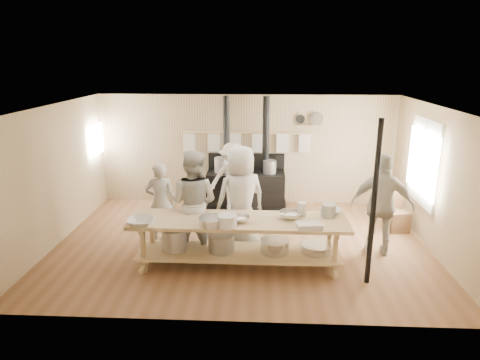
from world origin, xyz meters
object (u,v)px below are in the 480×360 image
object	(u,v)px
cook_left	(193,202)
roasting_pan	(309,226)
prep_table	(239,238)
cook_by_window	(233,179)
cook_far_left	(161,202)
cook_center	(241,198)
stove	(246,186)
chair	(397,219)
cook_right	(382,205)

from	to	relation	value
cook_left	roasting_pan	distance (m)	2.13
cook_left	prep_table	bearing A→B (deg)	164.83
cook_by_window	roasting_pan	distance (m)	3.13
cook_far_left	roasting_pan	size ratio (longest dim) A/B	4.01
cook_center	roasting_pan	xyz separation A→B (m)	(1.13, -1.06, -0.08)
stove	cook_far_left	xyz separation A→B (m)	(-1.53, -2.03, 0.26)
prep_table	chair	xyz separation A→B (m)	(3.16, 1.73, -0.27)
cook_center	chair	bearing A→B (deg)	172.05
cook_far_left	chair	xyz separation A→B (m)	(4.69, 0.74, -0.53)
cook_center	cook_far_left	bearing A→B (deg)	-35.18
prep_table	cook_far_left	xyz separation A→B (m)	(-1.53, 0.99, 0.26)
cook_left	cook_center	world-z (taller)	cook_center
stove	cook_left	xyz separation A→B (m)	(-0.83, -2.50, 0.43)
cook_by_window	chair	world-z (taller)	cook_by_window
cook_far_left	roasting_pan	distance (m)	2.97
stove	chair	bearing A→B (deg)	-22.26
chair	cook_by_window	bearing A→B (deg)	158.49
cook_far_left	cook_by_window	xyz separation A→B (m)	(1.27, 1.49, 0.04)
cook_right	chair	distance (m)	1.45
cook_right	chair	bearing A→B (deg)	-108.04
stove	cook_left	world-z (taller)	stove
stove	roasting_pan	world-z (taller)	stove
cook_left	cook_right	world-z (taller)	cook_left
prep_table	cook_right	world-z (taller)	cook_right
roasting_pan	stove	bearing A→B (deg)	108.56
prep_table	cook_right	distance (m)	2.61
cook_left	cook_by_window	distance (m)	2.04
cook_left	cook_right	size ratio (longest dim) A/B	1.03
stove	cook_far_left	size ratio (longest dim) A/B	1.67
cook_far_left	cook_by_window	distance (m)	1.96
cook_by_window	cook_center	bearing A→B (deg)	-83.67
stove	cook_by_window	world-z (taller)	stove
chair	cook_left	bearing A→B (deg)	-172.28
cook_right	roasting_pan	xyz separation A→B (m)	(-1.37, -0.95, -0.03)
prep_table	chair	bearing A→B (deg)	28.68
stove	cook_center	distance (m)	2.33
prep_table	cook_far_left	size ratio (longest dim) A/B	2.31
prep_table	cook_by_window	xyz separation A→B (m)	(-0.26, 2.48, 0.30)
stove	cook_by_window	xyz separation A→B (m)	(-0.26, -0.54, 0.30)
prep_table	cook_left	distance (m)	1.07
cook_right	cook_by_window	world-z (taller)	cook_right
stove	chair	world-z (taller)	stove
cook_far_left	cook_by_window	world-z (taller)	cook_by_window
prep_table	roasting_pan	xyz separation A→B (m)	(1.13, -0.33, 0.37)
cook_by_window	chair	xyz separation A→B (m)	(3.42, -0.75, -0.57)
cook_right	roasting_pan	size ratio (longest dim) A/B	4.73
chair	roasting_pan	size ratio (longest dim) A/B	2.18
prep_table	roasting_pan	distance (m)	1.23
chair	prep_table	bearing A→B (deg)	-160.45
cook_right	stove	bearing A→B (deg)	-31.27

